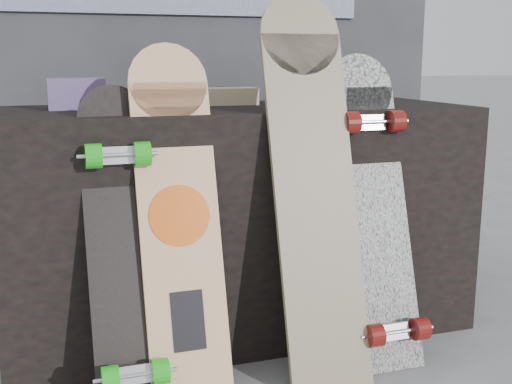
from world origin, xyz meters
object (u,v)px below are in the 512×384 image
object	(u,v)px
longboard_celtic	(313,175)
skateboard_dark	(123,242)
vendor_table	(238,220)
longboard_cascadia	(375,205)
longboard_geisha	(179,211)

from	to	relation	value
longboard_celtic	skateboard_dark	bearing A→B (deg)	179.12
vendor_table	longboard_cascadia	size ratio (longest dim) A/B	1.63
skateboard_dark	longboard_celtic	bearing A→B (deg)	-0.88
longboard_celtic	vendor_table	bearing A→B (deg)	109.02
vendor_table	longboard_celtic	size ratio (longest dim) A/B	1.38
longboard_geisha	skateboard_dark	distance (m)	0.18
vendor_table	longboard_geisha	world-z (taller)	longboard_geisha
longboard_geisha	longboard_celtic	size ratio (longest dim) A/B	0.87
vendor_table	longboard_cascadia	world-z (taller)	longboard_cascadia
longboard_geisha	skateboard_dark	world-z (taller)	longboard_geisha
longboard_celtic	longboard_cascadia	distance (m)	0.25
vendor_table	longboard_celtic	xyz separation A→B (m)	(0.13, -0.37, 0.22)
longboard_cascadia	vendor_table	bearing A→B (deg)	135.53
vendor_table	longboard_geisha	size ratio (longest dim) A/B	1.58
longboard_cascadia	skateboard_dark	xyz separation A→B (m)	(-0.80, -0.01, -0.05)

